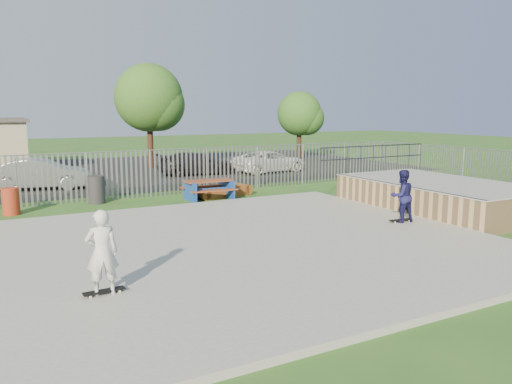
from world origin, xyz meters
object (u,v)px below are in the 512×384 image
funbox (221,191)px  tree_right (299,114)px  tree_mid (149,98)px  skater_navy (402,196)px  picnic_table (209,190)px  trash_bin_grey (96,190)px  car_white (269,161)px  trash_bin_red (11,201)px  car_dark (196,163)px  skater_white (102,252)px  car_silver (40,174)px

funbox → tree_right: size_ratio=0.47×
tree_mid → skater_navy: bearing=-83.5°
picnic_table → tree_right: size_ratio=0.40×
funbox → trash_bin_grey: (-5.07, 0.84, 0.33)m
car_white → trash_bin_red: bearing=106.1°
car_dark → tree_right: tree_right is taller
tree_mid → skater_white: (-7.41, -21.84, -3.46)m
car_white → skater_navy: 14.65m
picnic_table → tree_right: 18.35m
tree_right → trash_bin_grey: bearing=-146.3°
car_dark → skater_white: size_ratio=2.63×
tree_mid → skater_white: 23.32m
picnic_table → car_dark: size_ratio=0.46×
skater_white → car_white: bearing=-122.3°
trash_bin_grey → tree_right: (17.05, 11.39, 2.87)m
funbox → trash_bin_red: bearing=169.4°
trash_bin_red → skater_white: skater_white is taller
trash_bin_red → tree_right: 23.78m
tree_right → skater_navy: bearing=-114.7°
car_silver → car_white: car_silver is taller
funbox → car_dark: size_ratio=0.54×
car_white → car_silver: bearing=85.1°
picnic_table → skater_navy: (3.51, -7.37, 0.56)m
trash_bin_red → skater_white: size_ratio=0.58×
car_silver → tree_mid: tree_mid is taller
trash_bin_red → car_white: 15.56m
picnic_table → tree_mid: 13.15m
trash_bin_grey → picnic_table: bearing=-18.3°
picnic_table → tree_mid: (1.24, 12.46, 4.02)m
picnic_table → car_white: (6.83, 6.90, 0.23)m
car_dark → tree_right: size_ratio=0.87×
trash_bin_grey → car_dark: size_ratio=0.25×
trash_bin_red → car_silver: bearing=75.2°
trash_bin_red → skater_navy: 13.46m
trash_bin_red → trash_bin_grey: size_ratio=0.88×
trash_bin_grey → car_white: bearing=26.3°
trash_bin_grey → skater_navy: skater_navy is taller
picnic_table → funbox: picnic_table is taller
car_silver → car_dark: 8.59m
funbox → car_white: 8.74m
car_silver → skater_navy: size_ratio=2.63×
trash_bin_red → tree_right: (20.17, 12.26, 2.94)m
funbox → tree_mid: bearing=77.1°
trash_bin_red → tree_mid: tree_mid is taller
trash_bin_red → skater_white: bearing=-83.1°
car_dark → skater_white: skater_white is taller
picnic_table → skater_white: skater_white is taller
picnic_table → tree_mid: size_ratio=0.31×
skater_navy → car_silver: bearing=-49.7°
trash_bin_grey → skater_white: (-1.92, -10.79, 0.44)m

